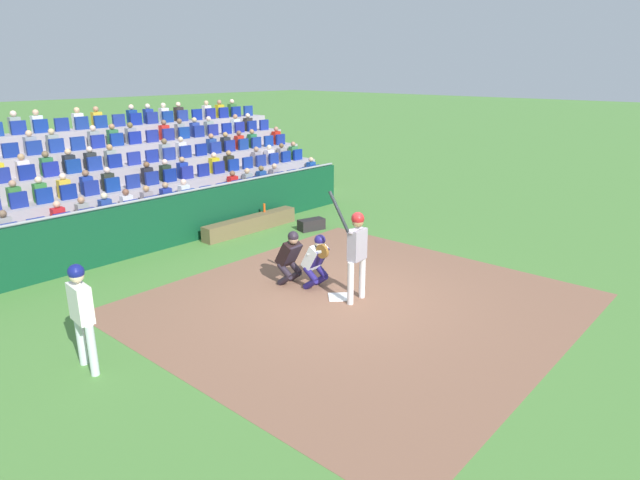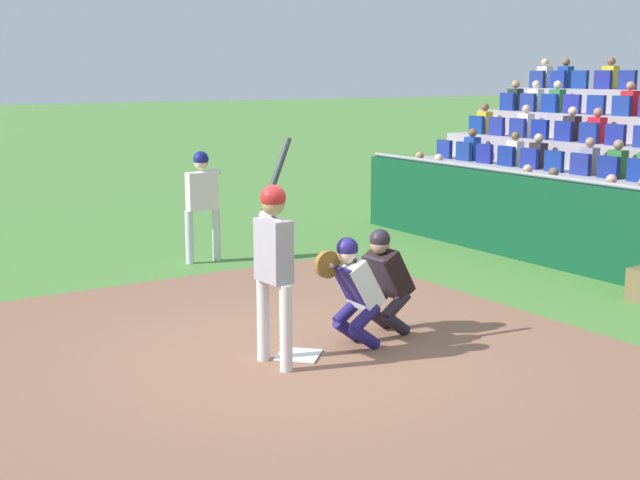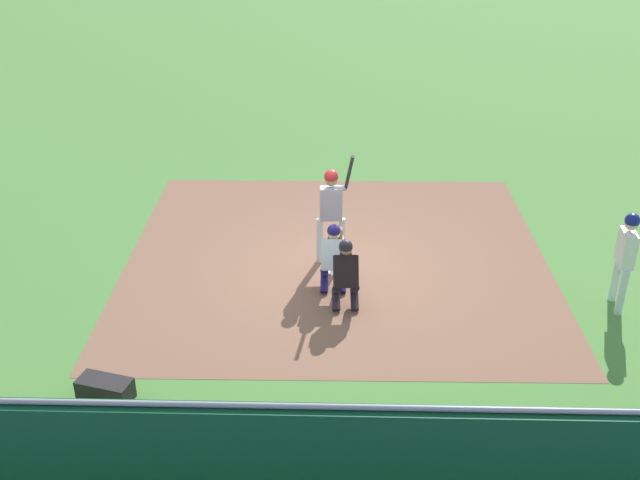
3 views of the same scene
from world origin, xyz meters
The scene contains 12 objects.
ground_plane centered at (0.00, 0.00, 0.00)m, with size 160.00×160.00×0.00m, color #4E8339.
infield_dirt_patch centered at (0.00, 0.50, 0.00)m, with size 8.04×7.67×0.01m, color #865B46.
home_plate_marker centered at (0.00, 0.00, 0.02)m, with size 0.44×0.44×0.02m, color white.
batter_at_plate centered at (-0.10, 0.35, 1.19)m, with size 0.70×0.58×2.32m.
catcher_crouching centered at (-0.04, -0.67, 0.71)m, with size 0.46×0.70×1.26m.
home_plate_umpire centered at (0.16, -1.27, 0.69)m, with size 0.48×0.51×1.26m.
dugout_wall centered at (0.00, -5.61, 0.69)m, with size 12.49×0.24×1.43m.
dugout_bench centered at (-1.99, -5.06, 0.22)m, with size 3.26×0.40×0.44m, color brown.
water_bottle_on_bench centered at (-2.63, -5.15, 0.57)m, with size 0.07×0.07×0.26m, color #D24F17.
equipment_duffel_bag centered at (-3.28, -3.83, 0.16)m, with size 0.78×0.36×0.32m, color black.
on_deck_batter centered at (4.82, -1.15, 1.09)m, with size 0.26×0.63×1.78m.
bleacher_stand centered at (0.00, -10.29, 1.00)m, with size 16.47×4.87×3.34m.
Camera 1 is at (8.04, 6.68, 4.58)m, focal length 30.51 mm.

